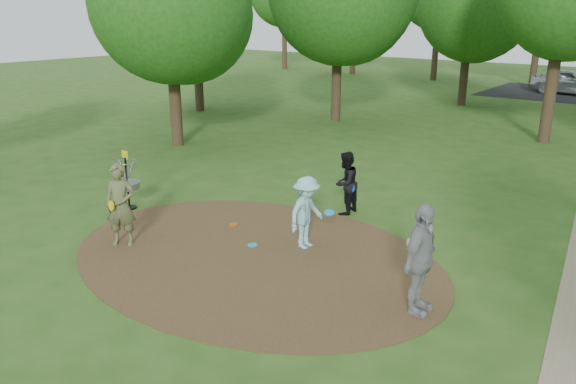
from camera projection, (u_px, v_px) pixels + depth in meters
The scene contains 11 objects.
ground at pixel (253, 256), 11.74m from camera, with size 100.00×100.00×0.00m, color #2D5119.
dirt_clearing at pixel (253, 255), 11.74m from camera, with size 8.40×8.40×0.02m, color #47301C.
player_observer_with_disc at pixel (120, 205), 12.04m from camera, with size 0.80×0.73×1.83m.
player_throwing_with_disc at pixel (306, 213), 11.94m from camera, with size 1.04×1.04×1.59m.
player_walking_with_disc at pixel (345, 183), 13.99m from camera, with size 0.63×0.79×1.60m.
player_waiting_with_disc at pixel (420, 260), 9.26m from camera, with size 0.52×1.15×1.93m.
disc_ground_cyan at pixel (253, 245), 12.22m from camera, with size 0.22×0.22×0.02m, color #19A0CE.
disc_ground_red at pixel (233, 225), 13.39m from camera, with size 0.22×0.22×0.02m, color #D74C15.
car_left at pixel (570, 82), 34.36m from camera, with size 1.82×4.53×1.54m, color #A8ABB0.
disc_golf_basket at pixel (127, 176), 14.30m from camera, with size 0.63×0.63×1.54m.
tree_ring at pixel (473, 2), 18.40m from camera, with size 37.35×44.92×8.86m.
Camera 1 is at (7.13, -8.10, 4.88)m, focal length 35.00 mm.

